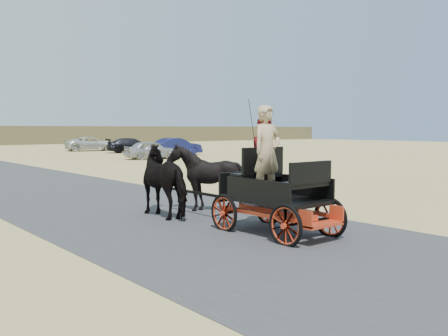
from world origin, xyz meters
TOP-DOWN VIEW (x-y plane):
  - ground at (0.00, 0.00)m, footprint 140.00×140.00m
  - road at (0.00, 0.00)m, footprint 6.00×140.00m
  - carriage at (0.73, 0.73)m, footprint 1.30×2.40m
  - horse_left at (0.18, 3.73)m, footprint 0.91×2.01m
  - horse_right at (1.28, 3.73)m, footprint 1.37×1.54m
  - driver_man at (0.53, 0.78)m, footprint 0.66×0.43m
  - passenger_woman at (1.03, 1.33)m, footprint 0.77×0.60m
  - car_a at (11.48, 23.12)m, footprint 3.85×2.02m
  - car_b at (15.54, 26.14)m, footprint 4.10×1.54m
  - car_c at (14.82, 31.79)m, footprint 4.66×3.08m
  - car_d at (13.62, 37.33)m, footprint 4.98×2.99m

SIDE VIEW (x-z plane):
  - ground at x=0.00m, z-range 0.00..0.00m
  - road at x=0.00m, z-range 0.00..0.01m
  - carriage at x=0.73m, z-range 0.00..0.72m
  - car_a at x=11.48m, z-range 0.00..1.25m
  - car_c at x=14.82m, z-range 0.00..1.25m
  - car_d at x=13.62m, z-range 0.00..1.29m
  - car_b at x=15.54m, z-range 0.00..1.34m
  - horse_left at x=0.18m, z-range 0.00..1.70m
  - horse_right at x=1.28m, z-range 0.00..1.70m
  - passenger_woman at x=1.03m, z-range 0.72..2.30m
  - driver_man at x=0.53m, z-range 0.72..2.52m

